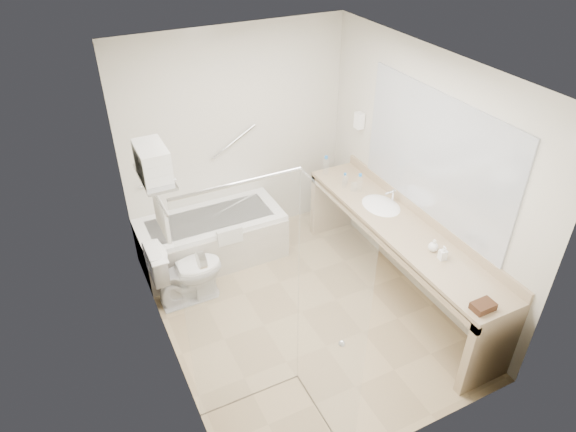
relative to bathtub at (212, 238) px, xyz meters
name	(u,v)px	position (x,y,z in m)	size (l,w,h in m)	color
floor	(301,312)	(0.50, -1.24, -0.28)	(3.20, 3.20, 0.00)	tan
ceiling	(306,70)	(0.50, -1.24, 2.22)	(2.60, 3.20, 0.10)	silver
wall_back	(237,139)	(0.50, 0.36, 0.97)	(2.60, 0.10, 2.50)	beige
wall_front	(417,330)	(0.50, -2.84, 0.97)	(2.60, 0.10, 2.50)	beige
wall_left	(158,249)	(-0.80, -1.24, 0.97)	(0.10, 3.20, 2.50)	beige
wall_right	(421,177)	(1.80, -1.24, 0.97)	(0.10, 3.20, 2.50)	beige
bathtub	(212,238)	(0.00, 0.00, 0.00)	(1.60, 0.73, 0.59)	white
grab_bar_short	(157,183)	(-0.45, 0.32, 0.67)	(0.03, 0.03, 0.40)	silver
grab_bar_long	(234,142)	(0.45, 0.32, 0.97)	(0.03, 0.03, 0.60)	silver
shower_enclosure	(285,314)	(-0.13, -2.16, 0.79)	(0.96, 0.91, 2.11)	silver
towel_shelf	(154,171)	(-0.67, -0.89, 1.48)	(0.24, 0.55, 0.81)	silver
vanity_counter	(399,243)	(1.52, -1.39, 0.36)	(0.55, 2.70, 0.95)	tan
sink	(381,208)	(1.55, -0.99, 0.54)	(0.40, 0.52, 0.14)	white
faucet	(393,196)	(1.70, -0.99, 0.65)	(0.03, 0.03, 0.14)	silver
mirror	(435,157)	(1.79, -1.39, 1.27)	(0.02, 2.00, 1.20)	#ACB1B8
hairdryer_unit	(359,121)	(1.75, -0.19, 1.17)	(0.08, 0.10, 0.18)	white
toilet	(187,271)	(-0.45, -0.54, 0.09)	(0.41, 0.74, 0.72)	white
amenity_basket	(483,306)	(1.40, -2.61, 0.61)	(0.19, 0.12, 0.06)	#402317
soap_bottle_a	(442,256)	(1.53, -1.97, 0.61)	(0.06, 0.14, 0.07)	white
soap_bottle_b	(433,246)	(1.54, -1.83, 0.62)	(0.09, 0.12, 0.09)	white
water_bottle_left	(360,183)	(1.51, -0.64, 0.67)	(0.06, 0.06, 0.21)	silver
water_bottle_mid	(326,166)	(1.38, -0.14, 0.68)	(0.07, 0.07, 0.22)	silver
water_bottle_right	(345,181)	(1.41, -0.50, 0.65)	(0.05, 0.05, 0.18)	silver
drinking_glass_near	(354,187)	(1.46, -0.61, 0.62)	(0.07, 0.07, 0.09)	silver
drinking_glass_far	(345,180)	(1.46, -0.44, 0.62)	(0.07, 0.07, 0.09)	silver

